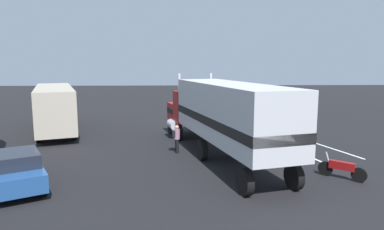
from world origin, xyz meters
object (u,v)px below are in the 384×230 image
object	(u,v)px
semi_truck	(221,112)
motorcycle	(342,168)
parked_car	(16,169)
parked_bus	(55,104)
person_bystander	(177,138)

from	to	relation	value
semi_truck	motorcycle	size ratio (longest dim) A/B	8.88
semi_truck	parked_car	bearing A→B (deg)	115.70
parked_car	parked_bus	bearing A→B (deg)	12.74
parked_bus	motorcycle	size ratio (longest dim) A/B	6.95
person_bystander	motorcycle	distance (m)	8.84
semi_truck	parked_bus	distance (m)	14.27
parked_bus	person_bystander	bearing A→B (deg)	-126.55
person_bystander	parked_car	size ratio (longest dim) A/B	0.35
semi_truck	person_bystander	world-z (taller)	semi_truck
semi_truck	motorcycle	world-z (taller)	semi_truck
person_bystander	parked_car	distance (m)	8.52
parked_bus	motorcycle	distance (m)	20.53
semi_truck	person_bystander	size ratio (longest dim) A/B	8.79
parked_car	person_bystander	bearing A→B (deg)	-50.35
person_bystander	parked_bus	world-z (taller)	parked_bus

